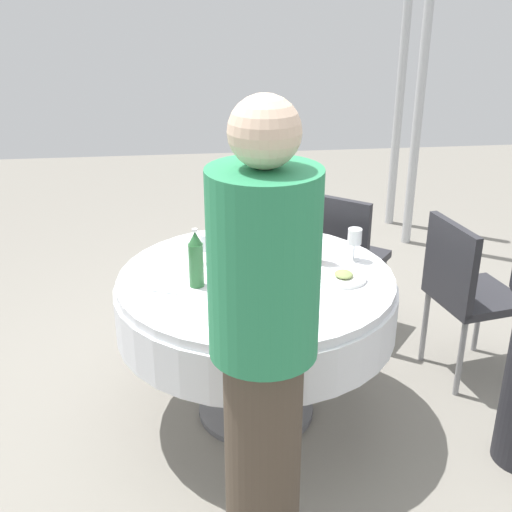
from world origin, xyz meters
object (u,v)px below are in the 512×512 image
wine_glass_right (208,243)px  dining_table (256,305)px  bottle_clear_east (244,227)px  chair_left (464,287)px  plate_west (344,277)px  chair_right (342,252)px  wine_glass_front (258,229)px  bottle_brown_front (255,249)px  person_near (263,352)px  wine_glass_left (355,238)px  bottle_green_rear (196,260)px  bottle_brown_near (314,233)px  plate_south (259,294)px  wine_glass_inner (237,249)px

wine_glass_right → dining_table: bearing=53.3°
bottle_clear_east → chair_left: 1.18m
plate_west → chair_right: (-0.81, 0.20, -0.23)m
wine_glass_right → chair_left: size_ratio=0.17×
dining_table → wine_glass_front: size_ratio=8.20×
bottle_brown_front → plate_west: size_ratio=1.42×
wine_glass_right → person_near: bearing=7.2°
wine_glass_left → chair_left: size_ratio=0.18×
chair_right → plate_west: bearing=-65.1°
wine_glass_front → chair_left: 1.10m
chair_right → dining_table: bearing=-90.0°
wine_glass_front → chair_right: bearing=129.1°
chair_right → chair_left: bearing=-6.4°
dining_table → bottle_green_rear: size_ratio=4.81×
bottle_brown_front → plate_west: 0.41m
bottle_green_rear → bottle_brown_near: bearing=109.7°
bottle_green_rear → person_near: 0.82m
bottle_brown_near → chair_right: size_ratio=0.35×
wine_glass_front → dining_table: bearing=-8.0°
plate_west → person_near: bearing=-30.1°
wine_glass_front → chair_left: bearing=85.7°
dining_table → bottle_brown_front: bottle_brown_front is taller
bottle_green_rear → chair_right: 1.21m
plate_west → plate_south: bearing=-74.1°
plate_south → chair_right: 1.11m
wine_glass_front → plate_south: (0.49, -0.05, -0.10)m
plate_south → person_near: bearing=-5.7°
wine_glass_front → chair_left: (0.08, 1.05, -0.33)m
bottle_green_rear → person_near: bearing=13.3°
wine_glass_left → plate_south: (0.32, -0.48, -0.10)m
bottle_clear_east → wine_glass_right: 0.19m
dining_table → bottle_brown_near: bearing=113.0°
bottle_green_rear → chair_right: bearing=133.5°
bottle_brown_front → wine_glass_left: size_ratio=1.83×
dining_table → plate_south: 0.26m
bottle_green_rear → plate_south: bottle_green_rear is taller
plate_west → dining_table: bearing=-103.3°
plate_south → chair_left: 1.19m
bottle_green_rear → bottle_clear_east: bottle_clear_east is taller
chair_left → chair_right: size_ratio=1.00×
plate_south → chair_left: (-0.41, 1.10, -0.23)m
bottle_green_rear → wine_glass_left: bottle_green_rear is taller
wine_glass_right → chair_left: (-0.05, 1.29, -0.32)m
chair_right → wine_glass_inner: bearing=-96.9°
bottle_green_rear → person_near: person_near is taller
bottle_clear_east → chair_left: size_ratio=0.35×
bottle_clear_east → chair_right: bottle_clear_east is taller
bottle_clear_east → wine_glass_front: bearing=128.4°
bottle_green_rear → plate_west: bottle_green_rear is taller
wine_glass_right → chair_right: bearing=126.0°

